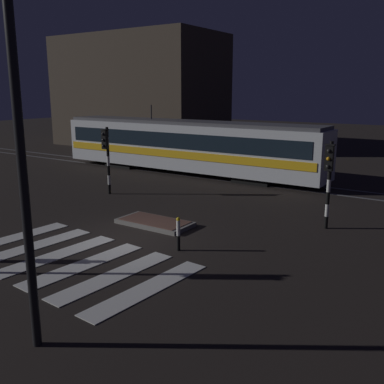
{
  "coord_description": "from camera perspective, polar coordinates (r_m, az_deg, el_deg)",
  "views": [
    {
      "loc": [
        10.06,
        -10.79,
        5.02
      ],
      "look_at": [
        1.33,
        2.28,
        1.4
      ],
      "focal_mm": 41.23,
      "sensor_mm": 36.0,
      "label": 1
    }
  ],
  "objects": [
    {
      "name": "rail_far",
      "position": [
        25.58,
        9.9,
        1.49
      ],
      "size": [
        80.0,
        0.12,
        0.03
      ],
      "primitive_type": "cube",
      "color": "#59595E",
      "rests_on": "ground"
    },
    {
      "name": "ground_plane",
      "position": [
        15.58,
        -8.79,
        -5.98
      ],
      "size": [
        120.0,
        120.0,
        0.0
      ],
      "primitive_type": "plane",
      "color": "black"
    },
    {
      "name": "traffic_light_corner_far_left",
      "position": [
        21.9,
        -11.0,
        5.3
      ],
      "size": [
        0.36,
        0.42,
        3.31
      ],
      "color": "black",
      "rests_on": "ground"
    },
    {
      "name": "tram",
      "position": [
        27.23,
        -0.85,
        6.07
      ],
      "size": [
        17.84,
        2.58,
        4.15
      ],
      "color": "silver",
      "rests_on": "ground"
    },
    {
      "name": "bollard_island_edge",
      "position": [
        14.13,
        -1.78,
        -5.44
      ],
      "size": [
        0.12,
        0.12,
        1.11
      ],
      "color": "black",
      "rests_on": "ground"
    },
    {
      "name": "traffic_light_corner_far_right",
      "position": [
        16.68,
        17.29,
        2.47
      ],
      "size": [
        0.36,
        0.42,
        3.26
      ],
      "color": "black",
      "rests_on": "ground"
    },
    {
      "name": "traffic_island",
      "position": [
        16.99,
        -4.84,
        -3.95
      ],
      "size": [
        2.89,
        1.43,
        0.18
      ],
      "color": "slate",
      "rests_on": "ground"
    },
    {
      "name": "rail_near",
      "position": [
        24.3,
        8.52,
        0.94
      ],
      "size": [
        80.0,
        0.12,
        0.03
      ],
      "primitive_type": "cube",
      "color": "#59595E",
      "rests_on": "ground"
    },
    {
      "name": "crosswalk_zebra",
      "position": [
        14.03,
        -15.44,
        -8.44
      ],
      "size": [
        7.46,
        4.65,
        0.02
      ],
      "color": "silver",
      "rests_on": "ground"
    },
    {
      "name": "street_lamp_near_kerb",
      "position": [
        8.46,
        -23.13,
        11.17
      ],
      "size": [
        0.44,
        1.21,
        7.82
      ],
      "color": "black",
      "rests_on": "ground"
    },
    {
      "name": "building_backdrop",
      "position": [
        41.89,
        -6.87,
        12.76
      ],
      "size": [
        15.12,
        8.0,
        9.87
      ],
      "primitive_type": "cube",
      "color": "#42382D",
      "rests_on": "ground"
    }
  ]
}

